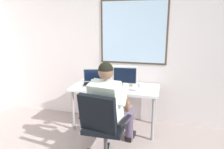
% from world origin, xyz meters
% --- Properties ---
extents(wall_rear, '(4.73, 0.08, 2.90)m').
position_xyz_m(wall_rear, '(0.01, 2.39, 1.45)').
color(wall_rear, silver).
rests_on(wall_rear, ground).
extents(desk, '(1.41, 0.67, 0.72)m').
position_xyz_m(desk, '(0.07, 1.99, 0.65)').
color(desk, gray).
rests_on(desk, ground).
extents(office_chair, '(0.63, 0.61, 0.92)m').
position_xyz_m(office_chair, '(0.13, 1.05, 0.53)').
color(office_chair, black).
rests_on(office_chair, ground).
extents(person_seated, '(0.58, 0.86, 1.27)m').
position_xyz_m(person_seated, '(0.17, 1.31, 0.66)').
color(person_seated, '#4D425B').
rests_on(person_seated, ground).
extents(crt_monitor, '(0.40, 0.21, 0.34)m').
position_xyz_m(crt_monitor, '(0.23, 2.01, 0.91)').
color(crt_monitor, beige).
rests_on(crt_monitor, desk).
extents(laptop, '(0.41, 0.39, 0.25)m').
position_xyz_m(laptop, '(-0.33, 2.04, 0.78)').
color(laptop, gray).
rests_on(laptop, desk).
extents(wine_glass, '(0.07, 0.07, 0.13)m').
position_xyz_m(wine_glass, '(0.50, 1.82, 0.81)').
color(wine_glass, silver).
rests_on(wine_glass, desk).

